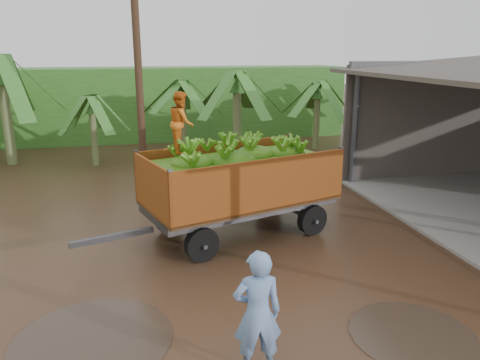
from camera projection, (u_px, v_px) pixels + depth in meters
name	position (u px, v px, depth m)	size (l,w,h in m)	color
ground	(238.00, 274.00, 9.68)	(100.00, 100.00, 0.00)	black
hedge_north	(130.00, 104.00, 23.77)	(22.00, 3.00, 3.60)	#2D661E
banana_trailer	(239.00, 180.00, 11.45)	(6.46, 3.48, 3.56)	#B45819
man_blue	(257.00, 314.00, 6.48)	(0.69, 0.45, 1.89)	#6B90C4
utility_pole	(138.00, 55.00, 14.68)	(1.20, 0.24, 8.48)	#47301E
banana_plants	(3.00, 138.00, 14.12)	(24.67, 20.15, 4.40)	#2D661E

